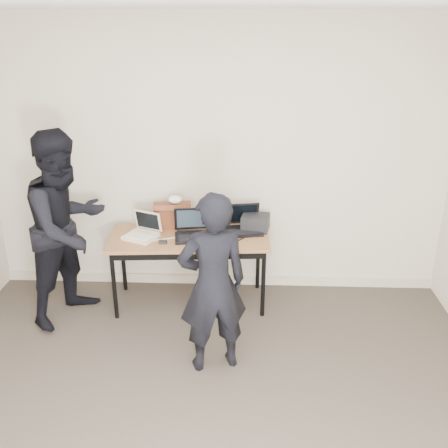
# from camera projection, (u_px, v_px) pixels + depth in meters

# --- Properties ---
(room) EXTENTS (4.60, 4.60, 2.80)m
(room) POSITION_uv_depth(u_px,v_px,m) (194.00, 268.00, 2.75)
(room) COLOR #3E372F
(room) RESTS_ON ground
(desk) EXTENTS (1.54, 0.75, 0.72)m
(desk) POSITION_uv_depth(u_px,v_px,m) (189.00, 242.00, 4.73)
(desk) COLOR brown
(desk) RESTS_ON ground
(laptop_beige) EXTENTS (0.37, 0.37, 0.23)m
(laptop_beige) POSITION_uv_depth(u_px,v_px,m) (142.00, 233.00, 4.67)
(laptop_beige) COLOR beige
(laptop_beige) RESTS_ON desk
(laptop_center) EXTENTS (0.38, 0.37, 0.26)m
(laptop_center) POSITION_uv_depth(u_px,v_px,m) (193.00, 231.00, 4.68)
(laptop_center) COLOR black
(laptop_center) RESTS_ON desk
(laptop_right) EXTENTS (0.39, 0.38, 0.25)m
(laptop_right) POSITION_uv_depth(u_px,v_px,m) (243.00, 225.00, 4.82)
(laptop_right) COLOR black
(laptop_right) RESTS_ON desk
(leather_satchel) EXTENTS (0.38, 0.22, 0.25)m
(leather_satchel) POSITION_uv_depth(u_px,v_px,m) (173.00, 215.00, 4.87)
(leather_satchel) COLOR brown
(leather_satchel) RESTS_ON desk
(tissue) EXTENTS (0.14, 0.11, 0.08)m
(tissue) POSITION_uv_depth(u_px,v_px,m) (175.00, 200.00, 4.81)
(tissue) COLOR white
(tissue) RESTS_ON leather_satchel
(equipment_box) EXTENTS (0.29, 0.26, 0.15)m
(equipment_box) POSITION_uv_depth(u_px,v_px,m) (255.00, 222.00, 4.83)
(equipment_box) COLOR black
(equipment_box) RESTS_ON desk
(power_brick) EXTENTS (0.08, 0.05, 0.03)m
(power_brick) POSITION_uv_depth(u_px,v_px,m) (163.00, 242.00, 4.55)
(power_brick) COLOR black
(power_brick) RESTS_ON desk
(cables) EXTENTS (1.15, 0.41, 0.01)m
(cables) POSITION_uv_depth(u_px,v_px,m) (194.00, 236.00, 4.70)
(cables) COLOR silver
(cables) RESTS_ON desk
(person_typist) EXTENTS (0.63, 0.51, 1.49)m
(person_typist) POSITION_uv_depth(u_px,v_px,m) (213.00, 284.00, 3.81)
(person_typist) COLOR black
(person_typist) RESTS_ON ground
(person_observer) EXTENTS (1.00, 1.08, 1.78)m
(person_observer) POSITION_uv_depth(u_px,v_px,m) (67.00, 227.00, 4.47)
(person_observer) COLOR black
(person_observer) RESTS_ON ground
(baseboard) EXTENTS (4.50, 0.03, 0.10)m
(baseboard) POSITION_uv_depth(u_px,v_px,m) (217.00, 279.00, 5.31)
(baseboard) COLOR beige
(baseboard) RESTS_ON ground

